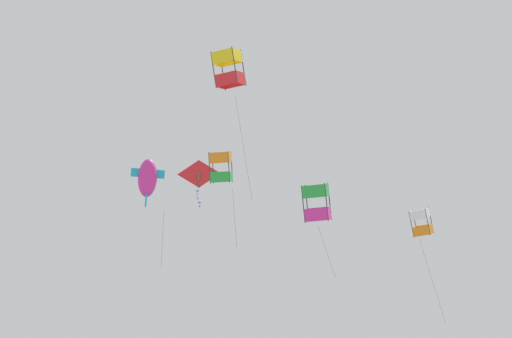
% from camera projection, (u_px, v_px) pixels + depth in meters
% --- Properties ---
extents(kite_box_highest, '(1.72, 1.24, 6.61)m').
position_uv_depth(kite_box_highest, '(421.00, 223.00, 45.89)').
color(kite_box_highest, white).
extents(kite_box_upper_right, '(2.60, 1.88, 9.13)m').
position_uv_depth(kite_box_upper_right, '(229.00, 69.00, 45.22)').
color(kite_box_upper_right, yellow).
extents(kite_delta_near_left, '(1.27, 1.72, 2.56)m').
position_uv_depth(kite_delta_near_left, '(199.00, 175.00, 47.61)').
color(kite_delta_near_left, red).
extents(kite_box_far_centre, '(2.22, 1.69, 5.32)m').
position_uv_depth(kite_box_far_centre, '(221.00, 167.00, 41.63)').
color(kite_box_far_centre, orange).
extents(kite_box_near_right, '(2.44, 2.06, 5.47)m').
position_uv_depth(kite_box_near_right, '(317.00, 203.00, 45.06)').
color(kite_box_near_right, green).
extents(kite_fish_low_drifter, '(2.55, 2.06, 6.56)m').
position_uv_depth(kite_fish_low_drifter, '(147.00, 178.00, 45.03)').
color(kite_fish_low_drifter, '#DB2D93').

